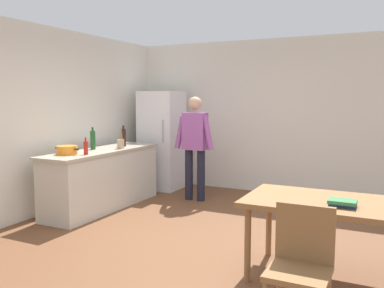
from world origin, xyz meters
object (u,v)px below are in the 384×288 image
chair (301,260)px  cooking_pot (67,150)px  person (195,141)px  refrigerator (162,140)px  bottle_wine_green (93,140)px  bottle_sauce_red (86,148)px  dining_table (323,208)px  bottle_wine_dark (123,137)px  utensil_jar (121,144)px  book_stack (343,203)px

chair → cooking_pot: (-3.49, 1.42, 0.43)m
person → cooking_pot: size_ratio=4.25×
refrigerator → chair: size_ratio=1.98×
cooking_pot → bottle_wine_green: (-0.05, 0.60, 0.09)m
bottle_sauce_red → dining_table: bearing=-9.7°
person → bottle_wine_dark: bearing=-151.2°
person → bottle_wine_green: size_ratio=5.00×
refrigerator → bottle_wine_green: (-0.24, -1.64, 0.15)m
utensil_jar → bottle_wine_green: 0.42m
chair → book_stack: (0.18, 0.81, 0.25)m
cooking_pot → utensil_jar: size_ratio=1.25×
bottle_wine_dark → person: bearing=28.8°
chair → utensil_jar: utensil_jar is taller
person → bottle_wine_green: person is taller
person → dining_table: bearing=-42.4°
chair → refrigerator: bearing=133.9°
refrigerator → chair: 4.95m
bottle_sauce_red → book_stack: 3.51m
dining_table → chair: (-0.00, -0.97, -0.14)m
dining_table → cooking_pot: cooking_pot is taller
bottle_wine_green → bottle_wine_dark: bearing=71.2°
person → chair: size_ratio=1.87×
chair → bottle_wine_dark: bearing=144.7°
person → book_stack: bearing=-42.4°
dining_table → bottle_sauce_red: 3.31m
refrigerator → book_stack: bearing=-39.4°
utensil_jar → bottle_sauce_red: 0.77m
book_stack → refrigerator: bearing=140.6°
dining_table → utensil_jar: bearing=157.7°
dining_table → bottle_sauce_red: (-3.25, 0.55, 0.32)m
refrigerator → dining_table: size_ratio=1.29×
refrigerator → utensil_jar: bearing=-86.8°
dining_table → bottle_sauce_red: bearing=170.3°
chair → bottle_wine_green: bearing=152.2°
cooking_pot → dining_table: bearing=-7.4°
dining_table → utensil_jar: utensil_jar is taller
bottle_wine_green → cooking_pot: bearing=-85.4°
refrigerator → bottle_wine_dark: bearing=-93.2°
cooking_pot → bottle_wine_green: bottle_wine_green is taller
dining_table → bottle_wine_dark: bearing=154.7°
refrigerator → bottle_wine_dark: refrigerator is taller
dining_table → bottle_wine_green: (-3.54, 1.06, 0.37)m
refrigerator → book_stack: size_ratio=7.82×
cooking_pot → utensil_jar: 0.91m
bottle_sauce_red → chair: bearing=-25.1°
utensil_jar → bottle_wine_dark: bottle_wine_dark is taller
bottle_sauce_red → cooking_pot: bearing=-158.1°
person → utensil_jar: person is taller
refrigerator → utensil_jar: (0.08, -1.38, 0.08)m
dining_table → bottle_wine_dark: bottle_wine_dark is taller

